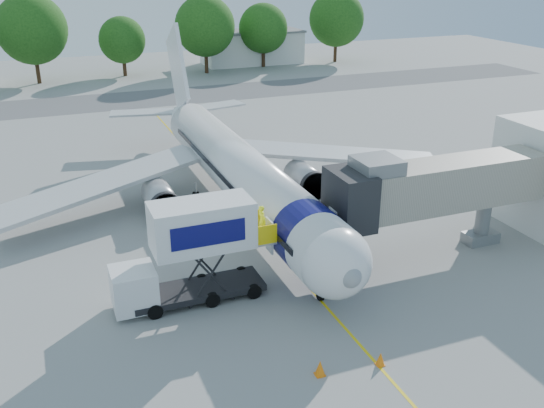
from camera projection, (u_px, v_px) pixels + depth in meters
name	position (u px, v px, depth m)	size (l,w,h in m)	color
ground	(258.00, 230.00, 40.38)	(160.00, 160.00, 0.00)	#999997
guidance_line	(258.00, 230.00, 40.37)	(0.15, 70.00, 0.01)	yellow
taxiway_strip	(142.00, 99.00, 76.43)	(120.00, 10.00, 0.01)	#59595B
aircraft	(237.00, 169.00, 42.78)	(34.17, 37.73, 11.35)	white
jet_bridge	(427.00, 188.00, 35.42)	(13.90, 3.20, 6.60)	#AAA192
catering_hiloader	(191.00, 253.00, 31.17)	(8.50, 2.44, 5.50)	black
ground_tug	(393.00, 375.00, 25.44)	(3.33, 1.84, 1.30)	white
safety_cone_a	(320.00, 368.00, 26.35)	(0.47, 0.47, 0.75)	orange
safety_cone_b	(380.00, 359.00, 27.00)	(0.41, 0.41, 0.66)	orange
outbuilding_right	(252.00, 47.00, 100.06)	(16.40, 7.40, 5.30)	silver
tree_c	(32.00, 29.00, 82.74)	(9.57, 9.57, 12.20)	#382314
tree_d	(122.00, 40.00, 88.75)	(6.78, 6.78, 8.64)	#382314
tree_e	(205.00, 26.00, 90.28)	(8.96, 8.96, 11.43)	#382314
tree_f	(263.00, 28.00, 95.82)	(7.76, 7.76, 9.90)	#382314
tree_g	(336.00, 19.00, 99.85)	(9.03, 9.03, 11.52)	#382314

